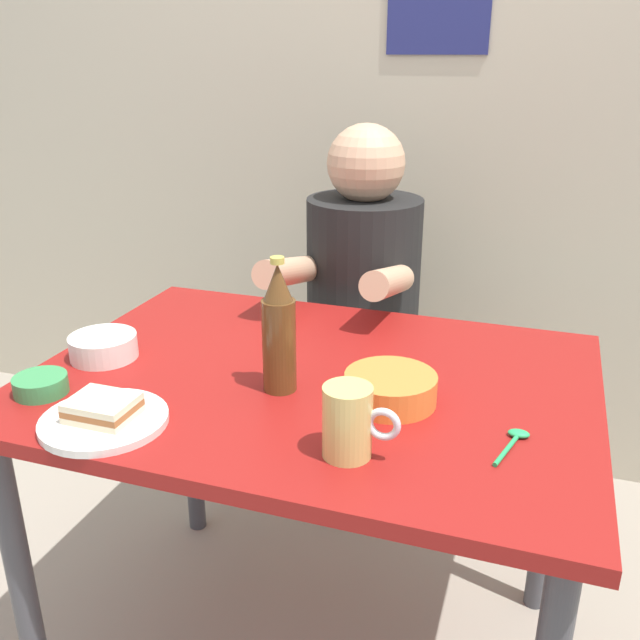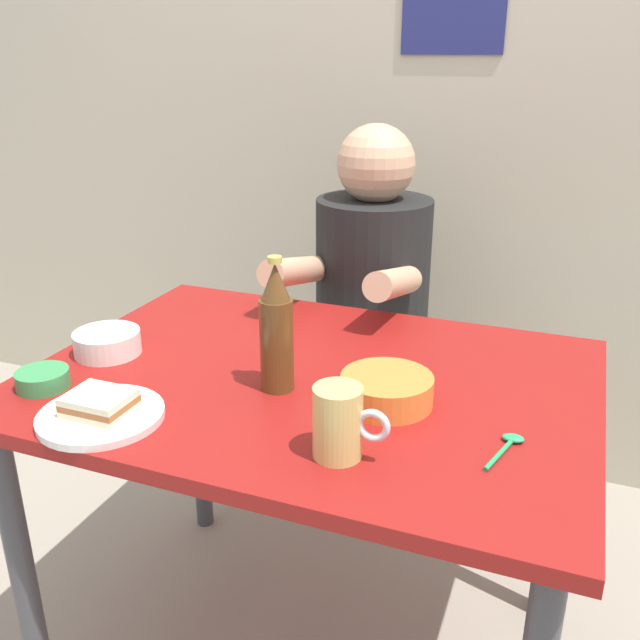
{
  "view_description": "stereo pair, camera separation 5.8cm",
  "coord_description": "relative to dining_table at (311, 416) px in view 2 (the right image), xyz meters",
  "views": [
    {
      "loc": [
        0.41,
        -1.16,
        1.34
      ],
      "look_at": [
        0.0,
        0.05,
        0.84
      ],
      "focal_mm": 38.54,
      "sensor_mm": 36.0,
      "label": 1
    },
    {
      "loc": [
        0.47,
        -1.14,
        1.34
      ],
      "look_at": [
        0.0,
        0.05,
        0.84
      ],
      "focal_mm": 38.54,
      "sensor_mm": 36.0,
      "label": 2
    }
  ],
  "objects": [
    {
      "name": "spoon",
      "position": [
        0.4,
        -0.13,
        0.1
      ],
      "size": [
        0.05,
        0.12,
        0.01
      ],
      "color": "#26A559",
      "rests_on": "dining_table"
    },
    {
      "name": "dip_bowl_green",
      "position": [
        -0.46,
        -0.24,
        0.11
      ],
      "size": [
        0.1,
        0.1,
        0.03
      ],
      "color": "#388C4C",
      "rests_on": "dining_table"
    },
    {
      "name": "rice_bowl_white",
      "position": [
        -0.44,
        -0.06,
        0.12
      ],
      "size": [
        0.14,
        0.14,
        0.05
      ],
      "color": "silver",
      "rests_on": "dining_table"
    },
    {
      "name": "beer_mug",
      "position": [
        0.15,
        -0.25,
        0.15
      ],
      "size": [
        0.13,
        0.08,
        0.12
      ],
      "color": "#D1BC66",
      "rests_on": "dining_table"
    },
    {
      "name": "stool",
      "position": [
        -0.07,
        0.63,
        -0.3
      ],
      "size": [
        0.34,
        0.34,
        0.45
      ],
      "color": "#4C4C51",
      "rests_on": "ground"
    },
    {
      "name": "dining_table",
      "position": [
        0.0,
        0.0,
        0.0
      ],
      "size": [
        1.1,
        0.8,
        0.74
      ],
      "color": "maroon",
      "rests_on": "ground"
    },
    {
      "name": "plate_orange",
      "position": [
        -0.28,
        -0.3,
        0.1
      ],
      "size": [
        0.22,
        0.22,
        0.01
      ],
      "primitive_type": "cylinder",
      "color": "silver",
      "rests_on": "dining_table"
    },
    {
      "name": "wall_back",
      "position": [
        0.0,
        1.05,
        0.65
      ],
      "size": [
        4.4,
        0.09,
        2.6
      ],
      "color": "#BCB299",
      "rests_on": "ground"
    },
    {
      "name": "sandwich",
      "position": [
        -0.28,
        -0.3,
        0.13
      ],
      "size": [
        0.11,
        0.09,
        0.04
      ],
      "color": "beige",
      "rests_on": "plate_orange"
    },
    {
      "name": "soup_bowl_orange",
      "position": [
        0.17,
        -0.06,
        0.12
      ],
      "size": [
        0.17,
        0.17,
        0.05
      ],
      "color": "orange",
      "rests_on": "dining_table"
    },
    {
      "name": "person_seated",
      "position": [
        -0.07,
        0.62,
        0.12
      ],
      "size": [
        0.33,
        0.56,
        0.72
      ],
      "color": "black",
      "rests_on": "stool"
    },
    {
      "name": "beer_bottle",
      "position": [
        -0.04,
        -0.07,
        0.21
      ],
      "size": [
        0.06,
        0.06,
        0.26
      ],
      "color": "#593819",
      "rests_on": "dining_table"
    }
  ]
}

